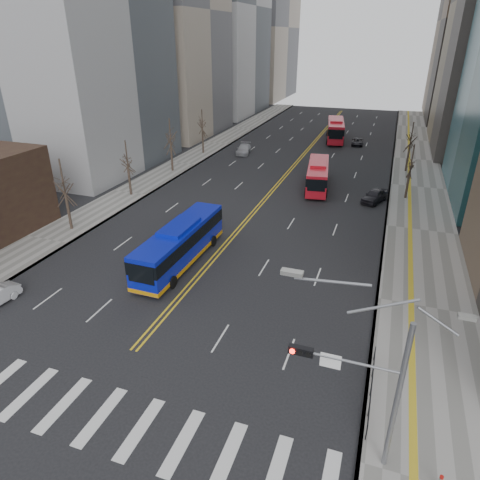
% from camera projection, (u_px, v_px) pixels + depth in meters
% --- Properties ---
extents(ground, '(220.00, 220.00, 0.00)m').
position_uv_depth(ground, '(82.00, 410.00, 22.59)').
color(ground, black).
extents(sidewalk_right, '(7.00, 130.00, 0.15)m').
position_uv_depth(sidewalk_right, '(417.00, 187.00, 55.56)').
color(sidewalk_right, slate).
rests_on(sidewalk_right, ground).
extents(sidewalk_left, '(5.00, 130.00, 0.15)m').
position_uv_depth(sidewalk_left, '(182.00, 163.00, 65.76)').
color(sidewalk_left, slate).
rests_on(sidewalk_left, ground).
extents(crosswalk, '(26.70, 4.00, 0.01)m').
position_uv_depth(crosswalk, '(82.00, 410.00, 22.59)').
color(crosswalk, silver).
rests_on(crosswalk, ground).
extents(centerline, '(0.55, 100.00, 0.01)m').
position_uv_depth(centerline, '(301.00, 157.00, 69.34)').
color(centerline, gold).
rests_on(centerline, ground).
extents(signal_mast, '(5.37, 0.37, 9.39)m').
position_uv_depth(signal_mast, '(364.00, 377.00, 18.05)').
color(signal_mast, gray).
rests_on(signal_mast, ground).
extents(pedestrian_railing, '(0.06, 6.06, 1.02)m').
position_uv_depth(pedestrian_railing, '(371.00, 386.00, 23.04)').
color(pedestrian_railing, black).
rests_on(pedestrian_railing, sidewalk_right).
extents(street_trees, '(35.20, 47.20, 7.60)m').
position_uv_depth(street_trees, '(210.00, 154.00, 52.01)').
color(street_trees, '#2F231C').
rests_on(street_trees, ground).
extents(blue_bus, '(3.00, 12.40, 3.59)m').
position_uv_depth(blue_bus, '(180.00, 243.00, 36.50)').
color(blue_bus, '#0B18AC').
rests_on(blue_bus, ground).
extents(red_bus_near, '(4.00, 11.01, 3.43)m').
position_uv_depth(red_bus_near, '(318.00, 174.00, 54.68)').
color(red_bus_near, red).
rests_on(red_bus_near, ground).
extents(red_bus_far, '(4.66, 12.51, 3.85)m').
position_uv_depth(red_bus_far, '(336.00, 129.00, 79.84)').
color(red_bus_far, red).
rests_on(red_bus_far, ground).
extents(car_dark_mid, '(3.30, 4.80, 1.52)m').
position_uv_depth(car_dark_mid, '(375.00, 196.00, 50.56)').
color(car_dark_mid, black).
rests_on(car_dark_mid, ground).
extents(car_silver, '(2.99, 5.43, 1.49)m').
position_uv_depth(car_silver, '(244.00, 149.00, 71.30)').
color(car_silver, '#A4A5AA').
rests_on(car_silver, ground).
extents(car_dark_far, '(2.16, 4.28, 1.16)m').
position_uv_depth(car_dark_far, '(357.00, 142.00, 76.88)').
color(car_dark_far, black).
rests_on(car_dark_far, ground).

